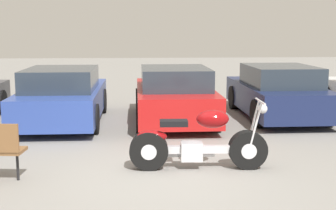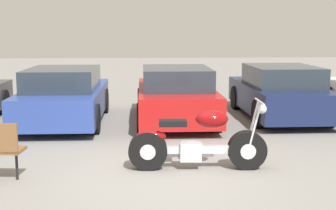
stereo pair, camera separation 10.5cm
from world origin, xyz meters
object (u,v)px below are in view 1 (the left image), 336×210
Objects in this scene: parked_car_red at (174,95)px; parked_car_navy at (277,92)px; motorcycle at (197,143)px; parked_car_blue at (63,97)px.

parked_car_red is 1.00× the size of parked_car_navy.
motorcycle is at bearing -121.17° from parked_car_navy.
parked_car_blue reaches higher than motorcycle.
motorcycle is 0.53× the size of parked_car_blue.
motorcycle is at bearing -55.48° from parked_car_blue.
parked_car_navy reaches higher than motorcycle.
parked_car_navy is at bearing 58.83° from motorcycle.
parked_car_blue is at bearing -179.08° from parked_car_red.
motorcycle is 0.53× the size of parked_car_navy.
parked_car_blue is 2.66m from parked_car_red.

